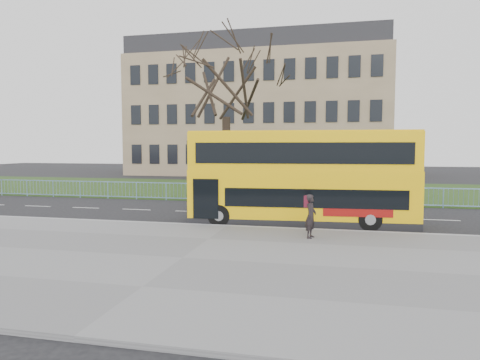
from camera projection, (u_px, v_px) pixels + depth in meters
name	position (u px, v px, depth m)	size (l,w,h in m)	color
ground	(236.00, 222.00, 18.90)	(120.00, 120.00, 0.00)	black
pavement	(183.00, 260.00, 12.33)	(80.00, 10.50, 0.12)	slate
kerb	(227.00, 227.00, 17.39)	(80.00, 0.20, 0.14)	gray
grass_verge	(278.00, 190.00, 32.82)	(80.00, 15.40, 0.08)	#223C16
guard_railing	(261.00, 194.00, 25.28)	(40.00, 0.12, 1.10)	#729BCB
bare_tree	(226.00, 102.00, 28.80)	(8.76, 8.76, 12.51)	black
civic_building	(260.00, 118.00, 53.51)	(30.00, 15.00, 14.00)	#897357
yellow_bus	(301.00, 175.00, 18.09)	(9.49, 2.83, 3.92)	yellow
pedestrian	(311.00, 216.00, 14.96)	(0.56, 0.37, 1.53)	black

